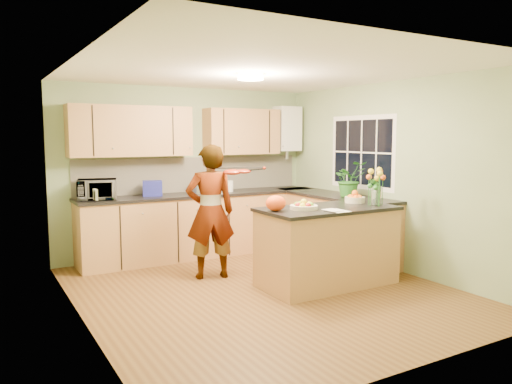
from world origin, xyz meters
TOP-DOWN VIEW (x-y plane):
  - floor at (0.00, 0.00)m, footprint 4.50×4.50m
  - ceiling at (0.00, 0.00)m, footprint 4.00×4.50m
  - wall_back at (0.00, 2.25)m, footprint 4.00×0.02m
  - wall_front at (0.00, -2.25)m, footprint 4.00×0.02m
  - wall_left at (-2.00, 0.00)m, footprint 0.02×4.50m
  - wall_right at (2.00, 0.00)m, footprint 0.02×4.50m
  - back_counter at (0.10, 1.95)m, footprint 3.64×0.62m
  - right_counter at (1.70, 0.85)m, footprint 0.62×2.24m
  - splashback at (0.10, 2.23)m, footprint 3.60×0.02m
  - upper_cabinets at (-0.18, 2.08)m, footprint 3.20×0.34m
  - boiler at (1.70, 2.09)m, footprint 0.40×0.30m
  - window_right at (1.99, 0.60)m, footprint 0.01×1.30m
  - light_switch at (-1.99, -0.60)m, footprint 0.02×0.09m
  - ceiling_lamp at (0.00, 0.30)m, footprint 0.30×0.30m
  - peninsula_island at (0.79, -0.16)m, footprint 1.64×0.84m
  - fruit_dish at (0.44, -0.16)m, footprint 0.32×0.32m
  - orange_bowl at (1.34, -0.01)m, footprint 0.25×0.25m
  - flower_vase at (1.39, -0.34)m, footprint 0.29×0.29m
  - orange_bag at (0.09, -0.11)m, footprint 0.29×0.27m
  - papers at (0.69, -0.46)m, footprint 0.20×0.27m
  - violinist at (-0.29, 0.81)m, footprint 0.69×0.54m
  - violin at (-0.09, 0.59)m, footprint 0.57×0.49m
  - microwave at (-1.42, 1.94)m, footprint 0.56×0.45m
  - blue_box at (-0.64, 1.98)m, footprint 0.31×0.27m
  - kettle at (0.05, 1.94)m, footprint 0.17×0.17m
  - jar_cream at (0.43, 2.00)m, footprint 0.12×0.12m
  - jar_white at (0.55, 1.92)m, footprint 0.14×0.14m
  - potted_plant at (1.70, 0.52)m, footprint 0.49×0.44m

SIDE VIEW (x-z plane):
  - floor at x=0.00m, z-range 0.00..0.00m
  - back_counter at x=0.10m, z-range 0.00..0.94m
  - right_counter at x=1.70m, z-range 0.00..0.94m
  - peninsula_island at x=0.79m, z-range 0.00..0.94m
  - violinist at x=-0.29m, z-range 0.00..1.68m
  - papers at x=0.69m, z-range 0.94..0.95m
  - fruit_dish at x=0.44m, z-range 0.93..1.04m
  - orange_bowl at x=1.34m, z-range 0.93..1.08m
  - jar_cream at x=0.43m, z-range 0.94..1.09m
  - jar_white at x=0.55m, z-range 0.94..1.11m
  - orange_bag at x=0.09m, z-range 0.94..1.12m
  - blue_box at x=-0.64m, z-range 0.94..1.15m
  - kettle at x=0.05m, z-range 0.91..1.24m
  - microwave at x=-1.42m, z-range 0.94..1.21m
  - potted_plant at x=1.70m, z-range 0.94..1.44m
  - splashback at x=0.10m, z-range 0.94..1.46m
  - wall_back at x=0.00m, z-range 0.00..2.50m
  - wall_front at x=0.00m, z-range 0.00..2.50m
  - wall_left at x=-2.00m, z-range 0.00..2.50m
  - wall_right at x=2.00m, z-range 0.00..2.50m
  - flower_vase at x=1.39m, z-range 1.03..1.55m
  - light_switch at x=-1.99m, z-range 1.26..1.34m
  - violin at x=-0.09m, z-range 1.27..1.42m
  - window_right at x=1.99m, z-range 1.02..2.08m
  - upper_cabinets at x=-0.18m, z-range 1.50..2.20m
  - boiler at x=1.70m, z-range 1.47..2.33m
  - ceiling_lamp at x=0.00m, z-range 2.43..2.50m
  - ceiling at x=0.00m, z-range 2.49..2.51m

